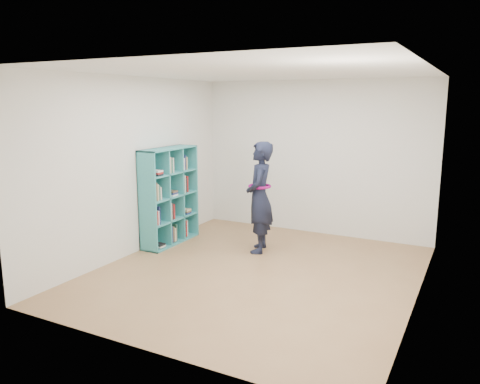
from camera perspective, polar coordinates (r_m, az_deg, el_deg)
The scene contains 9 objects.
floor at distance 6.32m, azimuth 2.04°, elevation -9.81°, with size 4.50×4.50×0.00m, color olive.
ceiling at distance 5.92m, azimuth 2.21°, elevation 14.44°, with size 4.50×4.50×0.00m, color white.
wall_left at distance 7.06m, azimuth -12.71°, elevation 3.05°, with size 0.02×4.50×2.60m, color silver.
wall_right at distance 5.45m, azimuth 21.49°, elevation 0.25°, with size 0.02×4.50×2.60m, color silver.
wall_back at distance 8.05m, azimuth 9.03°, elevation 4.13°, with size 4.00×0.02×2.60m, color silver.
wall_front at distance 4.10m, azimuth -11.51°, elevation -2.53°, with size 4.00×0.02×2.60m, color silver.
bookshelf at distance 7.52m, azimuth -8.76°, elevation -0.60°, with size 0.34×1.15×1.53m.
person at distance 6.99m, azimuth 2.40°, elevation -0.64°, with size 0.57×0.70×1.67m.
smartphone at distance 7.05m, azimuth 1.33°, elevation 0.38°, with size 0.07×0.09×0.13m.
Camera 1 is at (2.53, -5.34, 2.24)m, focal length 35.00 mm.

